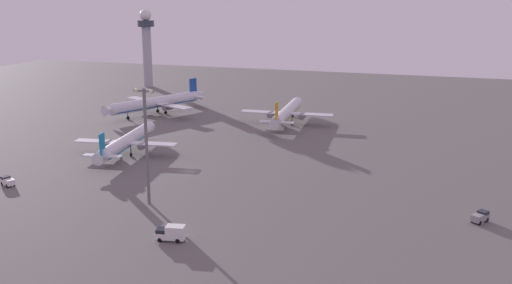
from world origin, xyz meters
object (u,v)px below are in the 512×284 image
Objects in this scene: control_tower at (147,42)px; airplane_far_stand at (157,103)px; airplane_near_gate at (287,113)px; apron_light_east at (146,139)px; maintenance_van at (7,181)px; catering_truck at (171,233)px; cargo_loader at (480,217)px; airplane_terminal_side at (126,142)px.

control_tower reaches higher than airplane_far_stand.
apron_light_east is (-7.81, -88.60, 10.77)m from airplane_near_gate.
maintenance_van is at bearing 118.39° from airplane_far_stand.
catering_truck is (94.78, -167.02, -20.34)m from control_tower.
maintenance_van is at bearing -140.89° from cargo_loader.
airplane_terminal_side is 44.69m from apron_light_east.
apron_light_east reaches higher than airplane_far_stand.
airplane_near_gate is 100.03m from maintenance_van.
airplane_terminal_side is 65.02m from catering_truck.
apron_light_east is at bearing -61.66° from control_tower.
airplane_far_stand is 52.61m from airplane_near_gate.
control_tower reaches higher than airplane_near_gate.
airplane_near_gate is at bearing -7.06° from catering_truck.
airplane_near_gate is 9.51× the size of cargo_loader.
airplane_far_stand is 9.65× the size of cargo_loader.
control_tower is 206.32m from cargo_loader.
cargo_loader is at bearing -42.48° from control_tower.
catering_truck is at bearing -90.89° from airplane_near_gate.
airplane_near_gate is at bearing -34.76° from control_tower.
maintenance_van is 41.42m from apron_light_east.
maintenance_van is 0.17× the size of apron_light_east.
apron_light_east is at bearing 141.24° from airplane_far_stand.
apron_light_east is (-13.77, 16.79, 13.37)m from catering_truck.
airplane_far_stand is 121.65m from catering_truck.
airplane_terminal_side is (55.03, -115.61, -18.09)m from control_tower.
apron_light_east is (81.01, -150.23, -6.96)m from control_tower.
airplane_far_stand is at bearing -59.07° from control_tower.
apron_light_east is at bearing -61.28° from airplane_terminal_side.
control_tower is 0.87× the size of airplane_far_stand.
airplane_terminal_side is 1.50× the size of apron_light_east.
control_tower reaches higher than catering_truck.
airplane_far_stand is 139.25m from cargo_loader.
airplane_far_stand is 1.67× the size of apron_light_east.
airplane_near_gate is at bearing 162.30° from cargo_loader.
cargo_loader is 0.17× the size of apron_light_east.
airplane_near_gate reaches higher than catering_truck.
apron_light_east is at bearing -137.43° from cargo_loader.
apron_light_east is at bearing -66.19° from maintenance_van.
cargo_loader is (151.39, -138.63, -20.74)m from control_tower.
airplane_near_gate is (88.82, -61.63, -17.73)m from control_tower.
airplane_near_gate is (33.78, 53.98, 0.36)m from airplane_terminal_side.
airplane_far_stand is at bearing 174.58° from airplane_near_gate.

